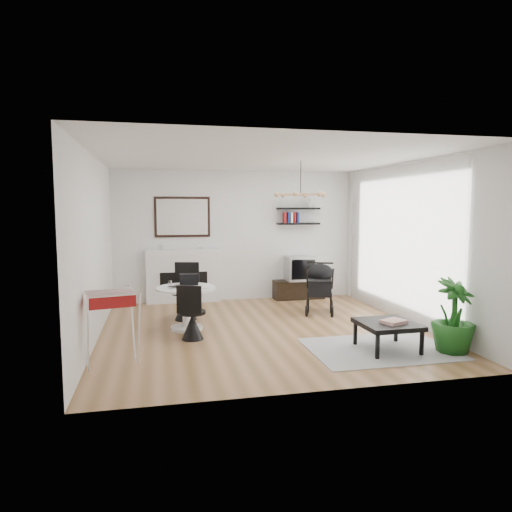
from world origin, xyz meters
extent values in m
plane|color=brown|center=(0.00, 0.00, 0.00)|extent=(5.00, 5.00, 0.00)
plane|color=white|center=(0.00, 0.00, 2.70)|extent=(5.00, 5.00, 0.00)
plane|color=white|center=(0.00, 2.50, 1.35)|extent=(5.00, 0.00, 5.00)
plane|color=white|center=(-2.50, 0.00, 1.35)|extent=(0.00, 5.00, 5.00)
plane|color=white|center=(2.50, 0.00, 1.35)|extent=(0.00, 5.00, 5.00)
cube|color=white|center=(2.40, 0.20, 1.35)|extent=(0.04, 3.60, 2.60)
cube|color=white|center=(-1.10, 2.42, 0.55)|extent=(1.50, 0.15, 1.10)
cube|color=black|center=(-1.10, 2.36, 0.48)|extent=(0.95, 0.06, 0.32)
cube|color=black|center=(-1.10, 2.48, 1.75)|extent=(1.12, 0.03, 0.82)
cube|color=white|center=(-1.10, 2.46, 1.75)|extent=(1.02, 0.01, 0.72)
cube|color=black|center=(1.32, 2.37, 1.60)|extent=(0.90, 0.25, 0.04)
cube|color=black|center=(1.32, 2.37, 1.92)|extent=(0.90, 0.25, 0.04)
cube|color=black|center=(1.32, 2.30, 0.20)|extent=(1.07, 0.37, 0.40)
cube|color=#AAABAC|center=(1.34, 2.30, 0.66)|extent=(0.59, 0.52, 0.52)
cube|color=black|center=(1.34, 2.05, 0.66)|extent=(0.51, 0.01, 0.41)
cylinder|color=white|center=(-1.18, 0.29, 0.03)|extent=(0.51, 0.51, 0.05)
cylinder|color=white|center=(-1.18, 0.29, 0.35)|extent=(0.13, 0.13, 0.60)
cylinder|color=white|center=(-1.18, 0.29, 0.67)|extent=(0.94, 0.94, 0.04)
imported|color=black|center=(-1.30, 0.28, 0.70)|extent=(0.35, 0.32, 0.02)
cube|color=black|center=(-1.12, 0.51, 0.78)|extent=(0.30, 0.19, 0.18)
cube|color=silver|center=(-1.02, 0.19, 0.69)|extent=(0.36, 0.32, 0.01)
cylinder|color=white|center=(-1.42, 0.39, 0.73)|extent=(0.06, 0.06, 0.10)
cylinder|color=black|center=(-1.15, 0.95, 0.48)|extent=(0.47, 0.47, 0.05)
cone|color=black|center=(-1.15, 0.95, 0.22)|extent=(0.38, 0.38, 0.45)
cube|color=black|center=(-1.11, 1.15, 0.74)|extent=(0.42, 0.13, 0.48)
cylinder|color=black|center=(-1.13, -0.27, 0.40)|extent=(0.40, 0.40, 0.04)
cone|color=black|center=(-1.13, -0.27, 0.19)|extent=(0.32, 0.32, 0.38)
cube|color=black|center=(-1.19, -0.44, 0.63)|extent=(0.35, 0.15, 0.40)
cube|color=maroon|center=(-2.18, -1.19, 0.83)|extent=(0.59, 0.42, 0.14)
cube|color=black|center=(1.29, 0.94, 0.49)|extent=(0.60, 0.72, 0.29)
ellipsoid|color=black|center=(1.36, 1.11, 0.72)|extent=(0.49, 0.49, 0.35)
cylinder|color=black|center=(1.16, 0.57, 0.98)|extent=(0.44, 0.19, 0.03)
torus|color=black|center=(1.18, 1.29, 0.09)|extent=(0.12, 0.22, 0.22)
torus|color=black|center=(1.61, 1.13, 0.09)|extent=(0.12, 0.22, 0.22)
torus|color=black|center=(0.98, 0.75, 0.09)|extent=(0.12, 0.22, 0.22)
torus|color=black|center=(1.40, 0.59, 0.09)|extent=(0.12, 0.22, 0.22)
cube|color=#979797|center=(1.34, -1.31, 0.01)|extent=(1.94, 1.40, 0.01)
cube|color=black|center=(1.41, -1.37, 0.36)|extent=(0.76, 0.76, 0.06)
cube|color=black|center=(1.10, -1.70, 0.17)|extent=(0.04, 0.04, 0.32)
cube|color=black|center=(1.74, -1.68, 0.17)|extent=(0.04, 0.04, 0.32)
cube|color=black|center=(1.09, -1.06, 0.17)|extent=(0.04, 0.04, 0.32)
cube|color=black|center=(1.73, -1.05, 0.17)|extent=(0.04, 0.04, 0.32)
cube|color=#B8452E|center=(1.46, -1.45, 0.42)|extent=(0.37, 0.33, 0.04)
imported|color=#1B5718|center=(2.22, -1.64, 0.50)|extent=(0.71, 0.71, 1.00)
camera|label=1|loc=(-1.61, -6.89, 1.93)|focal=32.00mm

